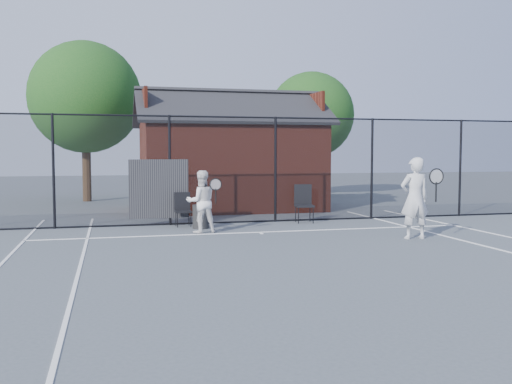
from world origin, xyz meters
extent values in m
plane|color=#4A5055|center=(0.00, 0.00, 0.00)|extent=(80.00, 80.00, 0.00)
cube|color=white|center=(0.00, 3.00, 0.01)|extent=(11.00, 0.06, 0.01)
cube|color=white|center=(-4.11, -2.00, 0.01)|extent=(0.06, 18.00, 0.01)
cube|color=white|center=(0.00, 2.85, 0.01)|extent=(0.06, 0.30, 0.01)
cylinder|color=black|center=(-5.00, 5.00, 1.50)|extent=(0.07, 0.07, 3.00)
cylinder|color=black|center=(-2.00, 5.00, 1.50)|extent=(0.07, 0.07, 3.00)
cylinder|color=black|center=(1.00, 5.00, 1.50)|extent=(0.07, 0.07, 3.00)
cylinder|color=black|center=(4.00, 5.00, 1.50)|extent=(0.07, 0.07, 3.00)
cylinder|color=black|center=(7.00, 5.00, 1.50)|extent=(0.07, 0.07, 3.00)
cylinder|color=black|center=(0.00, 5.00, 2.97)|extent=(22.00, 0.04, 0.04)
cylinder|color=black|center=(0.00, 5.00, 0.03)|extent=(22.00, 0.04, 0.04)
cube|color=black|center=(0.00, 5.00, 1.50)|extent=(22.00, 3.00, 0.01)
cube|color=black|center=(-2.30, 4.98, 1.00)|extent=(1.60, 0.04, 1.60)
cube|color=maroon|center=(0.50, 9.00, 1.50)|extent=(6.00, 4.00, 3.00)
cube|color=black|center=(0.50, 8.00, 3.53)|extent=(6.50, 2.36, 1.32)
cube|color=black|center=(0.50, 10.00, 3.53)|extent=(6.50, 2.36, 1.32)
cube|color=maroon|center=(-2.45, 9.00, 3.53)|extent=(0.10, 2.80, 1.06)
cube|color=maroon|center=(3.45, 9.00, 3.53)|extent=(0.10, 2.80, 1.06)
cylinder|color=#352215|center=(-4.50, 13.50, 1.26)|extent=(0.36, 0.36, 2.52)
sphere|color=#124214|center=(-4.50, 13.50, 4.20)|extent=(4.48, 4.48, 4.48)
cylinder|color=#352215|center=(5.50, 14.50, 1.12)|extent=(0.36, 0.36, 2.23)
sphere|color=#124214|center=(5.50, 14.50, 3.72)|extent=(3.97, 3.97, 3.97)
imported|color=silver|center=(3.19, 1.10, 0.94)|extent=(0.71, 0.48, 1.88)
torus|color=black|center=(3.50, 0.72, 1.45)|extent=(0.37, 0.03, 0.37)
cylinder|color=black|center=(3.50, 0.72, 1.10)|extent=(0.04, 0.04, 0.45)
imported|color=white|center=(-1.41, 3.30, 0.77)|extent=(0.80, 0.66, 1.54)
torus|color=black|center=(-1.10, 2.99, 1.21)|extent=(0.30, 0.02, 0.30)
cylinder|color=black|center=(-1.10, 2.99, 0.93)|extent=(0.03, 0.03, 0.37)
cube|color=black|center=(-1.69, 4.60, 0.45)|extent=(0.43, 0.45, 0.89)
cube|color=black|center=(1.74, 4.60, 0.53)|extent=(0.57, 0.58, 1.05)
cylinder|color=#252525|center=(-1.30, 4.10, 0.31)|extent=(0.47, 0.47, 0.62)
camera|label=1|loc=(-3.57, -10.61, 1.99)|focal=40.00mm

